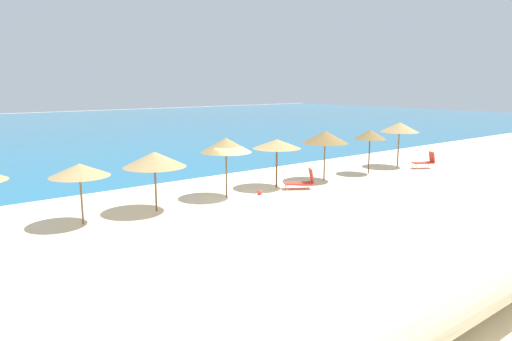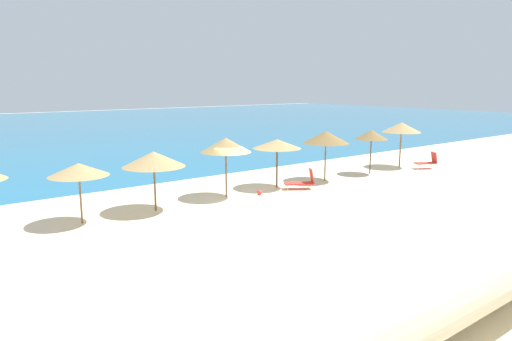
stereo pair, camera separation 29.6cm
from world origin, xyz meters
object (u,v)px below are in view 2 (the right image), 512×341
object	(u,v)px
beach_umbrella_5	(277,144)
beach_ball	(260,192)
beach_umbrella_7	(371,135)
beach_umbrella_2	(79,170)
beach_umbrella_8	(402,127)
beach_umbrella_4	(226,145)
beach_umbrella_6	(326,137)
lounge_chair_1	(303,181)
beach_umbrella_3	(154,159)
lounge_chair_0	(428,161)

from	to	relation	value
beach_umbrella_5	beach_ball	xyz separation A→B (m)	(-1.78, -0.80, -2.20)
beach_ball	beach_umbrella_7	bearing A→B (deg)	1.43
beach_umbrella_2	beach_ball	bearing A→B (deg)	-3.53
beach_umbrella_2	beach_umbrella_8	world-z (taller)	beach_umbrella_8
beach_umbrella_4	beach_umbrella_6	bearing A→B (deg)	-1.56
beach_umbrella_6	lounge_chair_1	world-z (taller)	beach_umbrella_6
beach_umbrella_3	lounge_chair_0	world-z (taller)	beach_umbrella_3
beach_umbrella_7	lounge_chair_0	size ratio (longest dim) A/B	1.82
beach_umbrella_2	beach_umbrella_6	world-z (taller)	beach_umbrella_6
beach_umbrella_5	beach_ball	size ratio (longest dim) A/B	10.28
beach_umbrella_6	lounge_chair_0	xyz separation A→B (m)	(8.00, -1.43, -2.00)
beach_umbrella_7	beach_umbrella_8	size ratio (longest dim) A/B	0.91
beach_umbrella_5	beach_umbrella_6	distance (m)	3.32
beach_umbrella_5	lounge_chair_1	xyz separation A→B (m)	(0.81, -1.13, -1.90)
beach_umbrella_2	lounge_chair_1	bearing A→B (deg)	-4.41
beach_umbrella_2	beach_umbrella_5	world-z (taller)	beach_umbrella_5
beach_umbrella_2	beach_umbrella_3	xyz separation A→B (m)	(3.13, -0.06, 0.11)
beach_umbrella_3	beach_umbrella_8	world-z (taller)	beach_umbrella_8
lounge_chair_1	lounge_chair_0	bearing A→B (deg)	-61.26
beach_umbrella_7	beach_umbrella_3	bearing A→B (deg)	178.99
beach_umbrella_6	lounge_chair_1	size ratio (longest dim) A/B	1.73
beach_umbrella_4	beach_ball	distance (m)	2.95
beach_umbrella_7	beach_umbrella_2	bearing A→B (deg)	178.99
beach_umbrella_8	lounge_chair_0	distance (m)	2.77
lounge_chair_0	beach_umbrella_8	bearing A→B (deg)	57.08
beach_umbrella_3	beach_umbrella_6	world-z (taller)	beach_umbrella_6
beach_umbrella_6	beach_umbrella_7	distance (m)	3.66
beach_umbrella_7	beach_ball	world-z (taller)	beach_umbrella_7
beach_umbrella_7	lounge_chair_0	xyz separation A→B (m)	(4.35, -1.17, -1.92)
beach_umbrella_2	beach_ball	distance (m)	8.74
beach_umbrella_4	beach_umbrella_5	world-z (taller)	beach_umbrella_4
beach_umbrella_5	beach_umbrella_8	xyz separation A→B (m)	(10.47, -0.20, 0.29)
lounge_chair_1	beach_ball	world-z (taller)	lounge_chair_1
beach_umbrella_8	lounge_chair_0	size ratio (longest dim) A/B	1.99
beach_umbrella_8	lounge_chair_1	size ratio (longest dim) A/B	1.80
beach_umbrella_4	lounge_chair_0	xyz separation A→B (m)	(14.63, -1.61, -2.07)
beach_umbrella_8	lounge_chair_0	bearing A→B (deg)	-61.39
beach_umbrella_5	beach_umbrella_6	xyz separation A→B (m)	(3.30, -0.32, 0.16)
beach_umbrella_7	lounge_chair_1	distance (m)	6.48
beach_umbrella_4	beach_umbrella_8	distance (m)	13.79
beach_umbrella_5	lounge_chair_1	size ratio (longest dim) A/B	1.58
beach_umbrella_3	beach_ball	distance (m)	5.79
beach_umbrella_8	beach_umbrella_7	bearing A→B (deg)	-173.90
beach_umbrella_4	beach_umbrella_8	world-z (taller)	beach_umbrella_8
beach_umbrella_2	beach_umbrella_7	size ratio (longest dim) A/B	0.90
beach_umbrella_6	beach_ball	world-z (taller)	beach_umbrella_6
beach_umbrella_2	beach_umbrella_7	bearing A→B (deg)	-1.01
beach_ball	beach_umbrella_6	bearing A→B (deg)	5.38
beach_umbrella_5	lounge_chair_0	distance (m)	11.59
beach_umbrella_7	beach_ball	size ratio (longest dim) A/B	10.75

